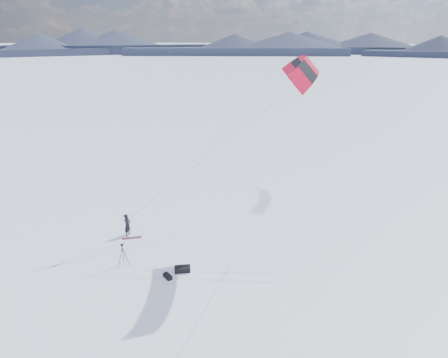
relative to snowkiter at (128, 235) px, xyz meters
The scene contains 9 objects.
ground 3.60m from the snowkiter, 34.56° to the right, with size 1800.00×1800.00×0.00m, color white.
horizon_hills 5.08m from the snowkiter, 34.56° to the right, with size 704.00×705.94×8.77m.
snow_tracks 3.33m from the snowkiter, 45.94° to the right, with size 14.76×10.25×0.01m.
snowkiter is the anchor object (origin of this frame).
snowboard 0.56m from the snowkiter, 26.39° to the right, with size 1.34×0.25×0.04m, color maroon.
tripod 3.87m from the snowkiter, 55.28° to the right, with size 0.69×0.71×1.47m.
gear_bag_a 6.20m from the snowkiter, 20.54° to the right, with size 1.03×0.89×0.42m.
gear_bag_b 6.19m from the snowkiter, 30.04° to the right, with size 0.70×0.55×0.29m.
power_kite 16.10m from the snowkiter, 20.46° to the left, with size 12.12×6.73×11.17m.
Camera 1 is at (13.23, -16.29, 13.19)m, focal length 30.00 mm.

